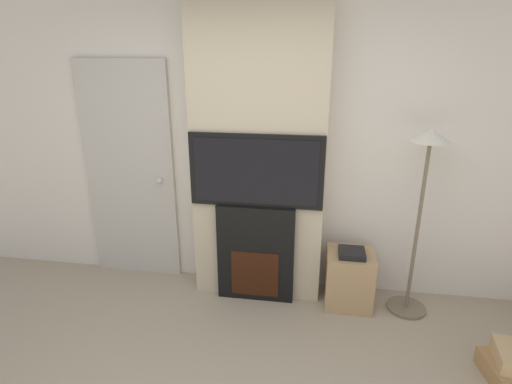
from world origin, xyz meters
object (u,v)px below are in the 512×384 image
object	(u,v)px
fireplace	(256,253)
media_stand	(349,278)
television	(256,171)
floor_lamp	(424,186)

from	to	relation	value
fireplace	media_stand	xyz separation A→B (m)	(0.83, 0.02, -0.19)
fireplace	television	world-z (taller)	television
television	floor_lamp	bearing A→B (deg)	0.45
floor_lamp	television	bearing A→B (deg)	-179.55
television	fireplace	bearing A→B (deg)	90.00
fireplace	floor_lamp	distance (m)	1.51
fireplace	television	size ratio (longest dim) A/B	0.80
television	media_stand	xyz separation A→B (m)	(0.83, 0.03, -0.95)
fireplace	television	bearing A→B (deg)	-90.00
fireplace	floor_lamp	world-z (taller)	floor_lamp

